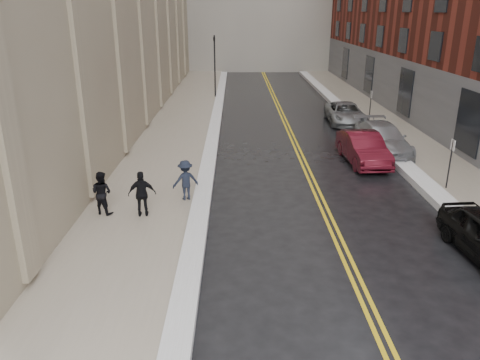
{
  "coord_description": "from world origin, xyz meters",
  "views": [
    {
      "loc": [
        -0.88,
        -10.12,
        7.12
      ],
      "look_at": [
        -0.73,
        5.05,
        1.6
      ],
      "focal_mm": 35.0,
      "sensor_mm": 36.0,
      "label": 1
    }
  ],
  "objects_px": {
    "pedestrian_a": "(102,193)",
    "car_silver_far": "(345,113)",
    "pedestrian_b": "(186,180)",
    "car_silver_near": "(382,139)",
    "pedestrian_c": "(142,194)",
    "car_maroon": "(363,148)"
  },
  "relations": [
    {
      "from": "car_silver_near",
      "to": "pedestrian_c",
      "type": "height_order",
      "value": "pedestrian_c"
    },
    {
      "from": "car_silver_far",
      "to": "pedestrian_a",
      "type": "height_order",
      "value": "pedestrian_a"
    },
    {
      "from": "pedestrian_c",
      "to": "car_silver_near",
      "type": "bearing_deg",
      "value": -151.04
    },
    {
      "from": "car_maroon",
      "to": "pedestrian_a",
      "type": "relative_size",
      "value": 2.86
    },
    {
      "from": "pedestrian_b",
      "to": "car_silver_far",
      "type": "bearing_deg",
      "value": -146.58
    },
    {
      "from": "car_silver_far",
      "to": "pedestrian_a",
      "type": "bearing_deg",
      "value": -127.2
    },
    {
      "from": "pedestrian_a",
      "to": "pedestrian_c",
      "type": "relative_size",
      "value": 0.96
    },
    {
      "from": "pedestrian_c",
      "to": "car_silver_far",
      "type": "bearing_deg",
      "value": -132.95
    },
    {
      "from": "car_silver_far",
      "to": "car_silver_near",
      "type": "bearing_deg",
      "value": -84.9
    },
    {
      "from": "car_maroon",
      "to": "pedestrian_c",
      "type": "distance_m",
      "value": 11.62
    },
    {
      "from": "car_maroon",
      "to": "car_silver_near",
      "type": "distance_m",
      "value": 2.2
    },
    {
      "from": "pedestrian_b",
      "to": "car_maroon",
      "type": "bearing_deg",
      "value": -170.91
    },
    {
      "from": "car_silver_near",
      "to": "pedestrian_c",
      "type": "distance_m",
      "value": 13.75
    },
    {
      "from": "pedestrian_a",
      "to": "pedestrian_b",
      "type": "height_order",
      "value": "pedestrian_a"
    },
    {
      "from": "pedestrian_a",
      "to": "car_silver_near",
      "type": "bearing_deg",
      "value": -125.85
    },
    {
      "from": "pedestrian_a",
      "to": "car_silver_far",
      "type": "bearing_deg",
      "value": -107.66
    },
    {
      "from": "car_silver_far",
      "to": "pedestrian_c",
      "type": "height_order",
      "value": "pedestrian_c"
    },
    {
      "from": "pedestrian_a",
      "to": "pedestrian_b",
      "type": "distance_m",
      "value": 3.17
    },
    {
      "from": "car_maroon",
      "to": "car_silver_far",
      "type": "height_order",
      "value": "car_maroon"
    },
    {
      "from": "car_silver_near",
      "to": "pedestrian_c",
      "type": "xyz_separation_m",
      "value": [
        -11.0,
        -8.24,
        0.22
      ]
    },
    {
      "from": "car_silver_near",
      "to": "pedestrian_c",
      "type": "bearing_deg",
      "value": -144.31
    },
    {
      "from": "pedestrian_b",
      "to": "pedestrian_c",
      "type": "height_order",
      "value": "pedestrian_c"
    }
  ]
}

